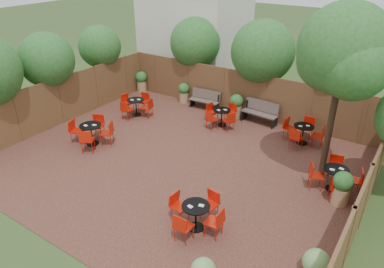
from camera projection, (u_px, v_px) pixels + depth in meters
The scene contains 12 objects.
ground at pixel (177, 162), 12.85m from camera, with size 80.00×80.00×0.00m, color #354F23.
courtyard_paving at pixel (177, 162), 12.84m from camera, with size 12.00×10.00×0.02m, color #3E1D19.
fence_back at pixel (243, 94), 16.09m from camera, with size 12.00×0.08×2.00m, color #502E1D.
fence_left at pixel (61, 101), 15.36m from camera, with size 0.08×10.00×2.00m, color #502E1D.
fence_right at pixel (365, 197), 9.43m from camera, with size 0.08×10.00×2.00m, color #502E1D.
neighbour_building at pixel (195, 6), 19.17m from camera, with size 5.00×4.00×8.00m, color beige.
overhang_foliage at pixel (175, 60), 14.60m from camera, with size 15.67×10.80×2.71m.
courtyard_tree at pixel (343, 55), 10.19m from camera, with size 2.78×2.68×5.54m.
park_bench_left at pixel (205, 99), 16.91m from camera, with size 1.46×0.56×0.89m.
park_bench_right at pixel (260, 112), 15.53m from camera, with size 1.59×0.62×0.96m.
bistro_tables at pixel (204, 141), 13.33m from camera, with size 10.42×7.81×0.92m.
planters at pixel (212, 109), 15.63m from camera, with size 11.56×4.52×1.08m.
Camera 1 is at (6.52, -8.84, 6.76)m, focal length 34.14 mm.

